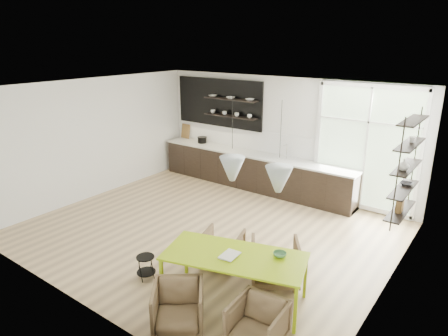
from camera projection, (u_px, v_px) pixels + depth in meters
room at (262, 155)px, 8.30m from camera, size 7.02×6.01×2.91m
kitchen_run at (251, 165)px, 10.51m from camera, size 5.54×0.69×2.75m
right_shelving at (406, 170)px, 6.74m from camera, size 0.26×1.22×1.90m
dining_table at (234, 258)px, 5.84m from camera, size 2.25×1.48×0.76m
armchair_back_left at (222, 248)px, 6.91m from camera, size 0.82×0.83×0.62m
armchair_back_right at (275, 262)px, 6.41m from camera, size 1.05×1.06×0.70m
armchair_front_left at (178, 307)px, 5.40m from camera, size 0.96×0.96×0.63m
armchair_front_right at (258, 325)px, 5.07m from camera, size 0.69×0.71×0.61m
wire_stool at (146, 264)px, 6.52m from camera, size 0.31×0.31×0.40m
table_book at (223, 253)px, 5.85m from camera, size 0.25×0.32×0.03m
table_bowl at (280, 255)px, 5.78m from camera, size 0.20×0.20×0.06m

